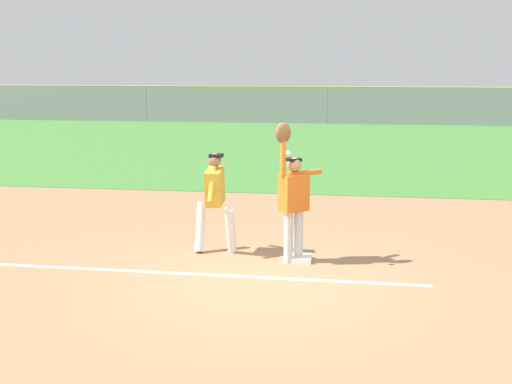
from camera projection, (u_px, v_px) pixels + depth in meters
ground_plane at (265, 283)px, 9.42m from camera, size 81.04×81.04×0.00m
outfield_grass at (317, 146)px, 25.56m from camera, size 41.02×19.91×0.01m
chalk_foul_line at (45, 266)px, 10.19m from camera, size 12.00×0.24×0.01m
first_base at (300, 258)px, 10.50m from camera, size 0.38×0.38×0.08m
fielder at (293, 194)px, 10.24m from camera, size 0.75×0.67×2.28m
runner at (215, 196)px, 10.77m from camera, size 0.71×0.84×1.72m
baseball at (288, 153)px, 9.85m from camera, size 0.07×0.07×0.07m
outfield_fence at (326, 105)px, 35.04m from camera, size 41.10×0.08×2.04m
parked_car_silver at (135, 106)px, 40.18m from camera, size 4.40×2.13×1.25m
parked_car_tan at (238, 106)px, 39.97m from camera, size 4.45×2.21×1.25m
parked_car_red at (344, 108)px, 38.38m from camera, size 4.52×2.35×1.25m
parked_car_black at (458, 108)px, 37.89m from camera, size 4.59×2.52×1.25m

